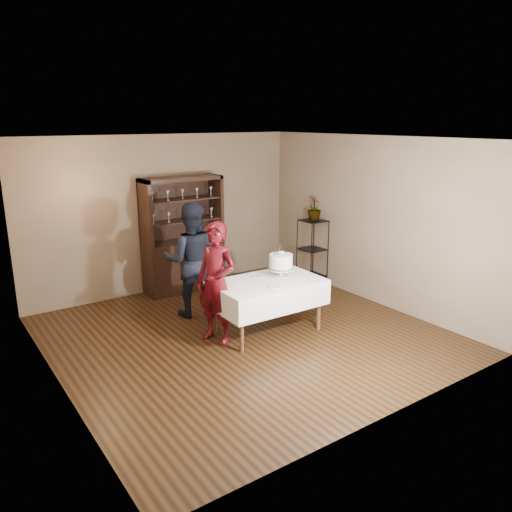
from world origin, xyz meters
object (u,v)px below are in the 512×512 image
object	(u,v)px
plant_etagere	(312,249)
cake_table	(267,293)
man	(191,260)
potted_plant	(314,208)
china_hutch	(183,253)
cake	(281,263)
woman	(216,283)

from	to	relation	value
plant_etagere	cake_table	distance (m)	2.34
cake_table	man	world-z (taller)	man
man	potted_plant	xyz separation A→B (m)	(2.54, 0.09, 0.52)
china_hutch	cake_table	distance (m)	2.34
man	cake_table	bearing A→B (deg)	144.51
china_hutch	plant_etagere	distance (m)	2.33
cake	potted_plant	size ratio (longest dim) A/B	1.18
cake_table	cake	distance (m)	0.48
cake_table	man	size ratio (longest dim) A/B	0.88
china_hutch	cake_table	world-z (taller)	china_hutch
man	cake	world-z (taller)	man
china_hutch	plant_etagere	world-z (taller)	china_hutch
plant_etagere	china_hutch	bearing A→B (deg)	153.17
china_hutch	cake	xyz separation A→B (m)	(0.41, -2.27, 0.30)
plant_etagere	cake_table	size ratio (longest dim) A/B	0.78
china_hutch	man	xyz separation A→B (m)	(-0.44, -1.14, 0.21)
plant_etagere	cake_table	xyz separation A→B (m)	(-1.95, -1.28, -0.07)
woman	cake	size ratio (longest dim) A/B	3.25
woman	cake	world-z (taller)	woman
cake	potted_plant	bearing A→B (deg)	35.90
plant_etagere	man	size ratio (longest dim) A/B	0.68
china_hutch	plant_etagere	bearing A→B (deg)	-26.83
cake_table	potted_plant	size ratio (longest dim) A/B	3.59
woman	plant_etagere	bearing A→B (deg)	90.65
china_hutch	man	size ratio (longest dim) A/B	1.14
woman	man	world-z (taller)	man
china_hutch	man	bearing A→B (deg)	-110.92
plant_etagere	potted_plant	xyz separation A→B (m)	(0.02, 0.01, 0.75)
china_hutch	cake	bearing A→B (deg)	-79.80
cake_table	potted_plant	bearing A→B (deg)	33.10
potted_plant	cake_table	bearing A→B (deg)	-146.90
man	potted_plant	distance (m)	2.59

